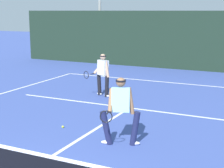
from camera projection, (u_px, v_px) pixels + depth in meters
court_line_baseline_far at (170, 82)px, 16.10m from camera, size 10.79×0.10×0.01m
court_line_service at (130, 108)px, 11.90m from camera, size 8.80×0.10×0.01m
court_line_centre at (82, 138)px, 9.12m from camera, size 0.10×6.40×0.01m
player_near at (120, 108)px, 8.46m from camera, size 0.98×0.96×1.68m
player_far at (103, 73)px, 13.41m from camera, size 0.97×0.87×1.63m
tennis_ball at (63, 127)px, 9.87m from camera, size 0.07×0.07×0.07m
back_fence_windscreen at (192, 41)px, 19.15m from camera, size 21.92×0.12×3.23m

